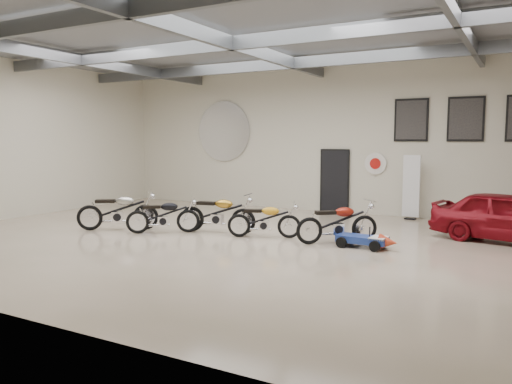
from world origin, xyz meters
The scene contains 18 objects.
floor centered at (0.00, 0.00, 0.00)m, with size 16.00×12.00×0.01m, color #C9B199.
ceiling centered at (0.00, 0.00, 5.00)m, with size 16.00×12.00×0.01m, color slate.
back_wall centered at (0.00, 6.00, 2.50)m, with size 16.00×0.02×5.00m, color beige.
left_wall centered at (-8.00, 0.00, 2.50)m, with size 0.02×12.00×5.00m, color beige.
ceiling_beams centered at (0.00, 0.00, 4.75)m, with size 15.80×11.80×0.32m, color #56595D, non-canonical shape.
door centered at (0.50, 5.95, 1.05)m, with size 0.92×0.08×2.10m, color black.
logo_plaque centered at (-4.00, 5.95, 2.80)m, with size 2.30×0.06×1.16m, color silver, non-canonical shape.
poster_left centered at (3.00, 5.96, 3.10)m, with size 1.05×0.08×1.35m, color black, non-canonical shape.
poster_mid centered at (4.60, 5.96, 3.10)m, with size 1.05×0.08×1.35m, color black, non-canonical shape.
oil_sign centered at (1.90, 5.95, 1.70)m, with size 0.72×0.10×0.72m, color white, non-canonical shape.
banner_stand centered at (3.16, 5.50, 0.98)m, with size 0.53×0.21×1.96m, color white, non-canonical shape.
motorcycle_silver centered at (-3.55, -0.25, 0.56)m, with size 2.16×0.67×1.12m, color silver, non-canonical shape.
motorcycle_black centered at (-2.17, 0.00, 0.49)m, with size 1.89×0.59×0.99m, color silver, non-canonical shape.
motorcycle_gold centered at (-0.94, 0.75, 0.54)m, with size 2.10×0.65×1.09m, color silver, non-canonical shape.
motorcycle_yellow centered at (0.49, 0.73, 0.48)m, with size 1.84×0.57×0.95m, color silver, non-canonical shape.
motorcycle_red centered at (2.35, 0.97, 0.52)m, with size 2.02×0.63×1.05m, color silver, non-canonical shape.
go_kart centered at (3.15, 0.76, 0.26)m, with size 1.41×0.64×0.51m, color navy, non-canonical shape.
vintage_car centered at (6.00, 3.07, 0.62)m, with size 3.63×1.47×1.24m, color maroon.
Camera 1 is at (6.29, -10.35, 2.48)m, focal length 35.00 mm.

